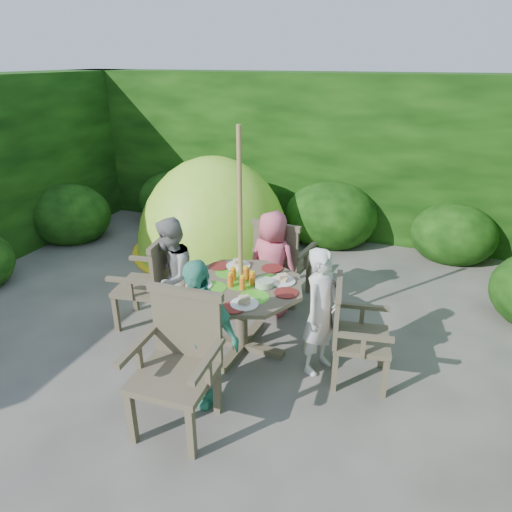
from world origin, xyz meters
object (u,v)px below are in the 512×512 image
(parasol_pole, at_px, (241,247))
(dome_tent, at_px, (214,249))
(patio_table, at_px, (242,295))
(garden_chair_left, at_px, (150,281))
(garden_chair_right, at_px, (353,332))
(child_front, at_px, (198,333))
(garden_chair_front, at_px, (179,360))
(garden_chair_back, at_px, (281,260))
(child_right, at_px, (321,312))
(child_left, at_px, (171,277))
(child_back, at_px, (272,264))

(parasol_pole, distance_m, dome_tent, 2.86)
(patio_table, distance_m, garden_chair_left, 1.10)
(garden_chair_right, height_order, dome_tent, dome_tent)
(patio_table, height_order, child_front, child_front)
(parasol_pole, height_order, garden_chair_front, parasol_pole)
(garden_chair_back, bearing_deg, child_right, 130.17)
(child_front, bearing_deg, child_left, 140.98)
(garden_chair_front, bearing_deg, garden_chair_back, 83.77)
(parasol_pole, xyz_separation_m, child_back, (0.04, 0.80, -0.50))
(child_left, xyz_separation_m, child_back, (0.84, 0.75, -0.03))
(patio_table, bearing_deg, child_right, -3.23)
(garden_chair_back, bearing_deg, garden_chair_right, 138.65)
(garden_chair_right, bearing_deg, child_left, 76.43)
(patio_table, distance_m, child_right, 0.80)
(garden_chair_back, xyz_separation_m, child_left, (-0.85, -1.05, 0.10))
(garden_chair_left, xyz_separation_m, garden_chair_back, (1.15, 1.01, 0.01))
(garden_chair_left, bearing_deg, child_back, 112.94)
(dome_tent, bearing_deg, child_left, -73.98)
(patio_table, height_order, child_back, child_back)
(garden_chair_left, height_order, child_right, child_right)
(garden_chair_left, bearing_deg, garden_chair_back, 122.01)
(child_left, distance_m, dome_tent, 2.37)
(garden_chair_front, relative_size, dome_tent, 0.38)
(child_right, height_order, dome_tent, dome_tent)
(garden_chair_front, bearing_deg, child_back, 83.57)
(garden_chair_front, height_order, child_right, child_right)
(parasol_pole, distance_m, garden_chair_left, 1.24)
(parasol_pole, distance_m, child_back, 0.94)
(garden_chair_back, bearing_deg, patio_table, 94.26)
(garden_chair_right, bearing_deg, dome_tent, 37.16)
(garden_chair_left, xyz_separation_m, child_left, (0.29, -0.04, 0.11))
(parasol_pole, bearing_deg, child_left, 176.84)
(child_right, bearing_deg, garden_chair_left, 107.56)
(child_front, relative_size, dome_tent, 0.46)
(garden_chair_right, distance_m, garden_chair_left, 2.20)
(patio_table, distance_m, child_left, 0.80)
(parasol_pole, bearing_deg, dome_tent, 121.86)
(patio_table, distance_m, garden_chair_right, 1.10)
(child_front, xyz_separation_m, dome_tent, (-1.35, 3.04, -0.65))
(garden_chair_right, distance_m, child_right, 0.32)
(garden_chair_back, bearing_deg, child_back, 94.87)
(parasol_pole, height_order, child_right, parasol_pole)
(child_back, distance_m, dome_tent, 2.13)
(child_right, bearing_deg, child_left, 108.12)
(garden_chair_back, bearing_deg, parasol_pole, 94.04)
(patio_table, relative_size, child_left, 1.03)
(child_back, relative_size, dome_tent, 0.43)
(garden_chair_left, xyz_separation_m, child_back, (1.14, 0.72, 0.08))
(garden_chair_right, distance_m, dome_tent, 3.44)
(child_left, height_order, child_back, child_left)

